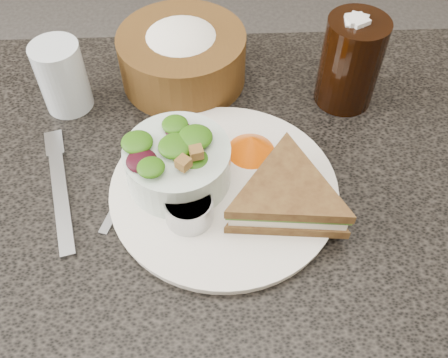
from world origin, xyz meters
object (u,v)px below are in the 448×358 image
(dressing_ramekin, at_px, (189,209))
(bread_basket, at_px, (182,50))
(cola_glass, at_px, (351,59))
(salad_bowl, at_px, (177,159))
(dining_table, at_px, (220,300))
(sandwich, at_px, (287,196))
(dinner_plate, at_px, (224,190))
(water_glass, at_px, (62,77))

(dressing_ramekin, relative_size, bread_basket, 0.31)
(bread_basket, bearing_deg, cola_glass, -12.97)
(salad_bowl, distance_m, dressing_ramekin, 0.07)
(dining_table, height_order, bread_basket, bread_basket)
(sandwich, bearing_deg, cola_glass, 66.92)
(sandwich, distance_m, dressing_ramekin, 0.13)
(sandwich, distance_m, cola_glass, 0.26)
(bread_basket, relative_size, cola_glass, 1.32)
(dining_table, bearing_deg, dinner_plate, -65.72)
(cola_glass, bearing_deg, salad_bowl, -147.30)
(salad_bowl, height_order, water_glass, water_glass)
(dining_table, relative_size, cola_glass, 6.46)
(salad_bowl, distance_m, cola_glass, 0.31)
(salad_bowl, relative_size, cola_glass, 0.91)
(sandwich, distance_m, bread_basket, 0.31)
(dinner_plate, height_order, sandwich, sandwich)
(cola_glass, relative_size, water_glass, 1.39)
(sandwich, bearing_deg, salad_bowl, 163.82)
(dining_table, bearing_deg, water_glass, 143.14)
(bread_basket, distance_m, water_glass, 0.19)
(dining_table, height_order, water_glass, water_glass)
(sandwich, xyz_separation_m, dressing_ramekin, (-0.13, -0.01, -0.01))
(dinner_plate, xyz_separation_m, water_glass, (-0.24, 0.19, 0.05))
(salad_bowl, xyz_separation_m, cola_glass, (0.26, 0.17, 0.02))
(dining_table, height_order, cola_glass, cola_glass)
(dining_table, relative_size, dressing_ramekin, 16.03)
(cola_glass, bearing_deg, bread_basket, 167.03)
(sandwich, distance_m, salad_bowl, 0.15)
(bread_basket, xyz_separation_m, cola_glass, (0.26, -0.06, 0.02))
(cola_glass, bearing_deg, sandwich, -118.38)
(dining_table, relative_size, sandwich, 5.49)
(dressing_ramekin, relative_size, water_glass, 0.56)
(sandwich, xyz_separation_m, bread_basket, (-0.14, 0.28, 0.02))
(sandwich, relative_size, bread_basket, 0.89)
(dining_table, bearing_deg, dressing_ramekin, -122.59)
(dressing_ramekin, distance_m, water_glass, 0.31)
(dining_table, bearing_deg, sandwich, -31.16)
(dressing_ramekin, height_order, water_glass, water_glass)
(salad_bowl, xyz_separation_m, bread_basket, (0.00, 0.23, 0.00))
(dining_table, xyz_separation_m, dinner_plate, (0.01, -0.01, 0.38))
(dinner_plate, height_order, bread_basket, bread_basket)
(water_glass, bearing_deg, dinner_plate, -38.29)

